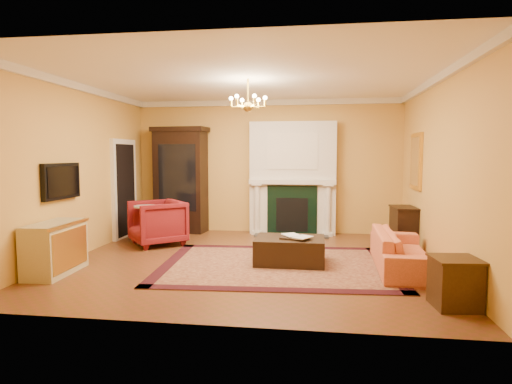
% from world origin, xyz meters
% --- Properties ---
extents(floor, '(6.00, 5.50, 0.02)m').
position_xyz_m(floor, '(0.00, 0.00, -0.01)').
color(floor, brown).
rests_on(floor, ground).
extents(ceiling, '(6.00, 5.50, 0.02)m').
position_xyz_m(ceiling, '(0.00, 0.00, 3.01)').
color(ceiling, white).
rests_on(ceiling, wall_back).
extents(wall_back, '(6.00, 0.02, 3.00)m').
position_xyz_m(wall_back, '(0.00, 2.76, 1.50)').
color(wall_back, gold).
rests_on(wall_back, floor).
extents(wall_front, '(6.00, 0.02, 3.00)m').
position_xyz_m(wall_front, '(0.00, -2.76, 1.50)').
color(wall_front, gold).
rests_on(wall_front, floor).
extents(wall_left, '(0.02, 5.50, 3.00)m').
position_xyz_m(wall_left, '(-3.01, 0.00, 1.50)').
color(wall_left, gold).
rests_on(wall_left, floor).
extents(wall_right, '(0.02, 5.50, 3.00)m').
position_xyz_m(wall_right, '(3.01, 0.00, 1.50)').
color(wall_right, gold).
rests_on(wall_right, floor).
extents(fireplace, '(1.90, 0.70, 2.50)m').
position_xyz_m(fireplace, '(0.60, 2.57, 1.19)').
color(fireplace, silver).
rests_on(fireplace, wall_back).
extents(crown_molding, '(6.00, 5.50, 0.12)m').
position_xyz_m(crown_molding, '(0.00, 0.96, 2.94)').
color(crown_molding, silver).
rests_on(crown_molding, ceiling).
extents(doorway, '(0.08, 1.05, 2.10)m').
position_xyz_m(doorway, '(-2.95, 1.70, 1.05)').
color(doorway, silver).
rests_on(doorway, wall_left).
extents(tv_panel, '(0.09, 0.95, 0.58)m').
position_xyz_m(tv_panel, '(-2.95, -0.60, 1.35)').
color(tv_panel, black).
rests_on(tv_panel, wall_left).
extents(gilt_mirror, '(0.06, 0.76, 1.05)m').
position_xyz_m(gilt_mirror, '(2.97, 1.40, 1.65)').
color(gilt_mirror, gold).
rests_on(gilt_mirror, wall_right).
extents(chandelier, '(0.63, 0.55, 0.53)m').
position_xyz_m(chandelier, '(-0.00, 0.00, 2.61)').
color(chandelier, gold).
rests_on(chandelier, ceiling).
extents(oriental_rug, '(3.84, 2.98, 0.01)m').
position_xyz_m(oriental_rug, '(0.50, -0.24, 0.01)').
color(oriental_rug, '#3F0F0D').
rests_on(oriental_rug, floor).
extents(china_cabinet, '(1.19, 0.64, 2.29)m').
position_xyz_m(china_cabinet, '(-1.96, 2.49, 1.15)').
color(china_cabinet, black).
rests_on(china_cabinet, floor).
extents(wingback_armchair, '(1.28, 1.29, 0.97)m').
position_xyz_m(wingback_armchair, '(-1.97, 1.02, 0.48)').
color(wingback_armchair, maroon).
rests_on(wingback_armchair, floor).
extents(pedestal_table, '(0.44, 0.44, 0.78)m').
position_xyz_m(pedestal_table, '(-2.21, 0.99, 0.45)').
color(pedestal_table, black).
rests_on(pedestal_table, floor).
extents(commode, '(0.53, 1.05, 0.77)m').
position_xyz_m(commode, '(-2.73, -1.17, 0.39)').
color(commode, '#BAB388').
rests_on(commode, floor).
extents(coral_sofa, '(0.67, 2.06, 0.80)m').
position_xyz_m(coral_sofa, '(2.45, -0.22, 0.40)').
color(coral_sofa, '#E16947').
rests_on(coral_sofa, floor).
extents(end_table, '(0.52, 0.52, 0.56)m').
position_xyz_m(end_table, '(2.72, -1.84, 0.28)').
color(end_table, '#34210E').
rests_on(end_table, floor).
extents(console_table, '(0.43, 0.70, 0.76)m').
position_xyz_m(console_table, '(2.78, 1.41, 0.38)').
color(console_table, black).
rests_on(console_table, floor).
extents(leather_ottoman, '(1.11, 0.81, 0.41)m').
position_xyz_m(leather_ottoman, '(0.70, -0.10, 0.22)').
color(leather_ottoman, black).
rests_on(leather_ottoman, oriental_rug).
extents(ottoman_tray, '(0.48, 0.42, 0.03)m').
position_xyz_m(ottoman_tray, '(0.78, -0.18, 0.44)').
color(ottoman_tray, black).
rests_on(ottoman_tray, leather_ottoman).
extents(book_a, '(0.21, 0.14, 0.31)m').
position_xyz_m(book_a, '(0.63, -0.17, 0.61)').
color(book_a, gray).
rests_on(book_a, ottoman_tray).
extents(book_b, '(0.21, 0.14, 0.31)m').
position_xyz_m(book_b, '(0.81, -0.19, 0.61)').
color(book_b, gray).
rests_on(book_b, ottoman_tray).
extents(topiary_left, '(0.17, 0.17, 0.47)m').
position_xyz_m(topiary_left, '(-0.06, 2.53, 1.49)').
color(topiary_left, tan).
rests_on(topiary_left, fireplace).
extents(topiary_right, '(0.15, 0.15, 0.39)m').
position_xyz_m(topiary_right, '(1.17, 2.53, 1.44)').
color(topiary_right, tan).
rests_on(topiary_right, fireplace).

